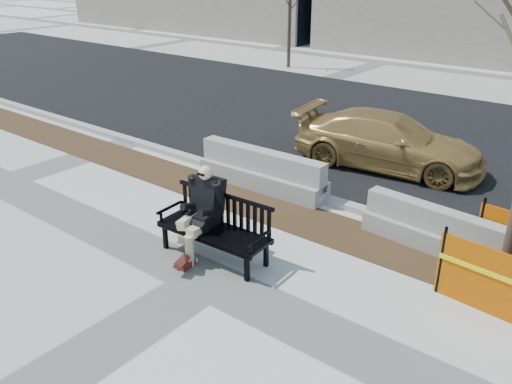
{
  "coord_description": "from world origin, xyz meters",
  "views": [
    {
      "loc": [
        4.85,
        -4.96,
        4.53
      ],
      "look_at": [
        0.01,
        1.17,
        1.07
      ],
      "focal_mm": 37.27,
      "sensor_mm": 36.0,
      "label": 1
    }
  ],
  "objects_px": {
    "sedan": "(386,167)",
    "bench": "(215,257)",
    "tree_fence": "(500,291)",
    "jersey_barrier_right": "(436,250)",
    "jersey_barrier_left": "(262,188)",
    "seated_man": "(205,251)"
  },
  "relations": [
    {
      "from": "sedan",
      "to": "bench",
      "type": "bearing_deg",
      "value": 168.21
    },
    {
      "from": "tree_fence",
      "to": "sedan",
      "type": "height_order",
      "value": "tree_fence"
    },
    {
      "from": "sedan",
      "to": "jersey_barrier_right",
      "type": "height_order",
      "value": "sedan"
    },
    {
      "from": "bench",
      "to": "sedan",
      "type": "distance_m",
      "value": 5.57
    },
    {
      "from": "bench",
      "to": "jersey_barrier_right",
      "type": "distance_m",
      "value": 3.75
    },
    {
      "from": "bench",
      "to": "sedan",
      "type": "bearing_deg",
      "value": 83.28
    },
    {
      "from": "bench",
      "to": "tree_fence",
      "type": "xyz_separation_m",
      "value": [
        3.99,
        1.9,
        0.0
      ]
    },
    {
      "from": "jersey_barrier_left",
      "to": "jersey_barrier_right",
      "type": "relative_size",
      "value": 1.13
    },
    {
      "from": "jersey_barrier_right",
      "to": "tree_fence",
      "type": "bearing_deg",
      "value": -21.56
    },
    {
      "from": "tree_fence",
      "to": "jersey_barrier_left",
      "type": "height_order",
      "value": "tree_fence"
    },
    {
      "from": "seated_man",
      "to": "tree_fence",
      "type": "relative_size",
      "value": 0.28
    },
    {
      "from": "bench",
      "to": "sedan",
      "type": "xyz_separation_m",
      "value": [
        0.39,
        5.55,
        0.0
      ]
    },
    {
      "from": "sedan",
      "to": "jersey_barrier_left",
      "type": "bearing_deg",
      "value": 143.4
    },
    {
      "from": "seated_man",
      "to": "sedan",
      "type": "relative_size",
      "value": 0.35
    },
    {
      "from": "bench",
      "to": "sedan",
      "type": "height_order",
      "value": "sedan"
    },
    {
      "from": "seated_man",
      "to": "jersey_barrier_left",
      "type": "bearing_deg",
      "value": 105.26
    },
    {
      "from": "seated_man",
      "to": "tree_fence",
      "type": "bearing_deg",
      "value": 20.92
    },
    {
      "from": "jersey_barrier_left",
      "to": "jersey_barrier_right",
      "type": "bearing_deg",
      "value": -5.06
    },
    {
      "from": "bench",
      "to": "tree_fence",
      "type": "bearing_deg",
      "value": 22.8
    },
    {
      "from": "jersey_barrier_right",
      "to": "jersey_barrier_left",
      "type": "bearing_deg",
      "value": -178.7
    },
    {
      "from": "bench",
      "to": "seated_man",
      "type": "relative_size",
      "value": 1.31
    },
    {
      "from": "bench",
      "to": "jersey_barrier_left",
      "type": "distance_m",
      "value": 2.99
    }
  ]
}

